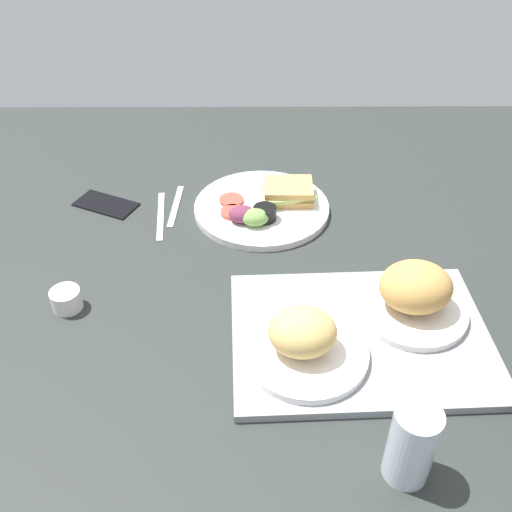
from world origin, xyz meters
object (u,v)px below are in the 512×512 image
bread_plate_near (415,294)px  plate_with_salad (264,206)px  bread_plate_far (304,340)px  knife (161,215)px  drinking_glass (412,444)px  serving_tray (360,336)px  fork (176,206)px  espresso_cup (66,299)px  cell_phone (106,204)px

bread_plate_near → plate_with_salad: bearing=-52.8°
plate_with_salad → bread_plate_far: bearing=97.4°
bread_plate_near → knife: bearing=-33.4°
plate_with_salad → drinking_glass: (-18.89, 65.48, 4.98)cm
knife → serving_tray: bearing=40.6°
fork → knife: 5.00cm
serving_tray → bread_plate_near: size_ratio=2.29×
espresso_cup → cell_phone: espresso_cup is taller
serving_tray → knife: serving_tray is taller
plate_with_salad → fork: plate_with_salad is taller
plate_with_salad → espresso_cup: (37.34, 31.43, 0.38)cm
serving_tray → drinking_glass: drinking_glass is taller
drinking_glass → knife: drinking_glass is taller
espresso_cup → serving_tray: bearing=171.0°
bread_plate_far → fork: size_ratio=1.23×
bread_plate_far → espresso_cup: size_ratio=3.75×
serving_tray → cell_phone: (53.22, -42.91, -0.40)cm
bread_plate_far → plate_with_salad: size_ratio=0.68×
espresso_cup → cell_phone: (-0.36, -34.44, -1.60)cm
plate_with_salad → cell_phone: (36.98, -3.02, -1.22)cm
bread_plate_far → espresso_cup: bread_plate_far is taller
espresso_cup → drinking_glass: bearing=148.8°
plate_with_salad → knife: size_ratio=1.63×
knife → cell_phone: cell_phone is taller
serving_tray → drinking_glass: (-2.65, 25.58, 5.80)cm
bread_plate_near → drinking_glass: (7.26, 30.99, 0.70)cm
plate_with_salad → serving_tray: bearing=112.2°
fork → knife: size_ratio=0.89×
plate_with_salad → knife: 23.74cm
bread_plate_far → cell_phone: (42.76, -47.76, -4.57)cm
bread_plate_near → cell_phone: 73.63cm
fork → plate_with_salad: bearing=86.2°
drinking_glass → fork: size_ratio=0.78×
bread_plate_far → cell_phone: size_ratio=1.46×
bread_plate_far → drinking_glass: size_ratio=1.59×
serving_tray → espresso_cup: (53.58, -8.47, 1.20)cm
plate_with_salad → knife: bearing=3.9°
bread_plate_near → drinking_glass: 31.84cm
serving_tray → knife: bearing=-43.8°
plate_with_salad → espresso_cup: size_ratio=5.51×
bread_plate_near → plate_with_salad: bread_plate_near is taller
plate_with_salad → espresso_cup: bearing=40.1°
knife → cell_phone: (13.34, -4.61, 0.15)cm
espresso_cup → knife: 32.87cm
serving_tray → fork: size_ratio=2.65×
bread_plate_far → drinking_glass: 24.59cm
bread_plate_near → espresso_cup: bread_plate_near is taller
plate_with_salad → knife: (23.64, 1.60, -1.37)cm
serving_tray → drinking_glass: 26.36cm
drinking_glass → fork: bearing=-59.8°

